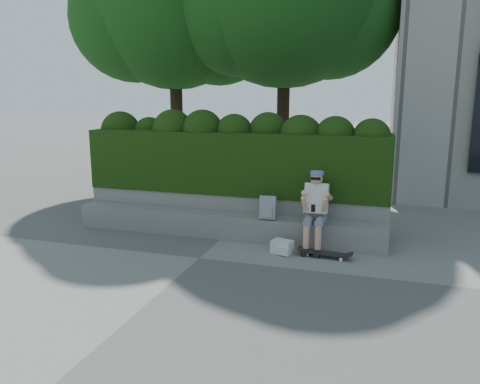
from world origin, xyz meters
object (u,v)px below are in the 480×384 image
(backpack_ground, at_px, (282,247))
(person, at_px, (316,207))
(backpack_plaid, at_px, (268,207))
(skateboard, at_px, (325,253))

(backpack_ground, bearing_deg, person, 54.44)
(person, xyz_separation_m, backpack_ground, (-0.49, -0.41, -0.64))
(backpack_plaid, xyz_separation_m, backpack_ground, (0.38, -0.49, -0.55))
(person, height_order, backpack_ground, person)
(person, bearing_deg, backpack_plaid, 174.67)
(skateboard, bearing_deg, person, 124.16)
(skateboard, xyz_separation_m, backpack_plaid, (-1.11, 0.49, 0.59))
(person, height_order, skateboard, person)
(person, xyz_separation_m, backpack_plaid, (-0.87, 0.08, -0.09))
(backpack_plaid, bearing_deg, skateboard, -30.67)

